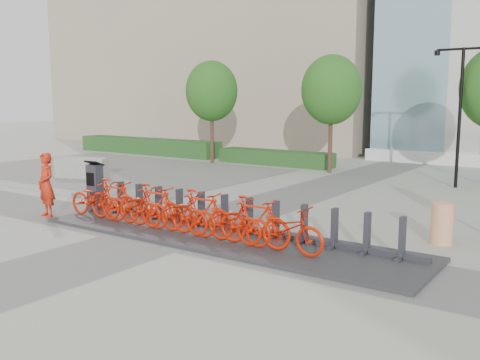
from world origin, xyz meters
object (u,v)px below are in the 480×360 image
Objects in this scene: worker_red at (46,185)px; construction_barrel at (442,224)px; jersey_barrier at (82,168)px; bike_0 at (95,199)px; kiosk at (95,186)px.

construction_barrel is (9.65, 3.24, -0.42)m from worker_red.
jersey_barrier is (-5.05, 5.26, -0.46)m from worker_red.
bike_0 is at bearing -56.20° from jersey_barrier.
construction_barrel is at bearing -71.29° from bike_0.
bike_0 is 1.55m from worker_red.
bike_0 is 0.85× the size of jersey_barrier.
kiosk is 7.16m from jersey_barrier.
kiosk is (-0.71, 0.60, 0.20)m from bike_0.
worker_red reaches higher than bike_0.
construction_barrel is 14.84m from jersey_barrier.
bike_0 is 0.95m from kiosk.
worker_red reaches higher than jersey_barrier.
bike_0 is at bearing 28.87° from worker_red.
bike_0 is at bearing -161.29° from construction_barrel.
worker_red is 10.18m from construction_barrel.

